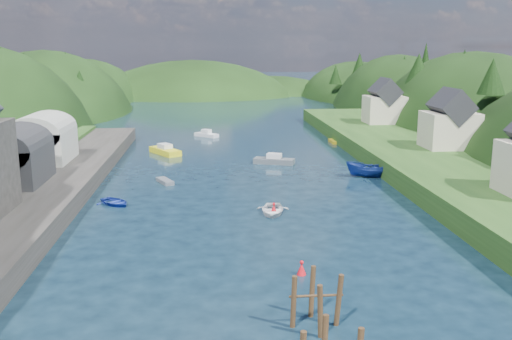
{
  "coord_description": "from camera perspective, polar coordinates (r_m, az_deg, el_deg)",
  "views": [
    {
      "loc": [
        -4.8,
        -28.85,
        16.37
      ],
      "look_at": [
        0.0,
        28.0,
        4.0
      ],
      "focal_mm": 40.0,
      "sensor_mm": 36.0,
      "label": 1
    }
  ],
  "objects": [
    {
      "name": "ground",
      "position": [
        80.68,
        -1.32,
        0.52
      ],
      "size": [
        600.0,
        600.0,
        0.0
      ],
      "primitive_type": "plane",
      "color": "black",
      "rests_on": "ground"
    },
    {
      "name": "hillside_right",
      "position": [
        117.61,
        20.34,
        -0.21
      ],
      "size": [
        36.0,
        245.56,
        48.0
      ],
      "color": "black",
      "rests_on": "ground"
    },
    {
      "name": "far_hills",
      "position": [
        204.76,
        -3.11,
        4.59
      ],
      "size": [
        103.0,
        68.0,
        44.0
      ],
      "color": "black",
      "rests_on": "ground"
    },
    {
      "name": "hill_trees",
      "position": [
        94.18,
        -1.73,
        8.99
      ],
      "size": [
        91.34,
        145.83,
        12.04
      ],
      "color": "black",
      "rests_on": "ground"
    },
    {
      "name": "boat_sheds",
      "position": [
        71.95,
        -21.92,
        2.47
      ],
      "size": [
        7.0,
        21.0,
        7.5
      ],
      "color": "#2D2D30",
      "rests_on": "quay_left"
    },
    {
      "name": "terrace_right",
      "position": [
        76.55,
        18.19,
        0.18
      ],
      "size": [
        16.0,
        120.0,
        2.4
      ],
      "primitive_type": "cube",
      "color": "#234719",
      "rests_on": "ground"
    },
    {
      "name": "right_bank_cottages",
      "position": [
        84.53,
        18.11,
        4.47
      ],
      "size": [
        9.0,
        59.24,
        8.41
      ],
      "color": "beige",
      "rests_on": "terrace_right"
    },
    {
      "name": "piling_cluster_far",
      "position": [
        34.87,
        6.01,
        -13.29
      ],
      "size": [
        3.23,
        3.01,
        3.9
      ],
      "color": "#382314",
      "rests_on": "ground"
    },
    {
      "name": "channel_buoy_near",
      "position": [
        42.46,
        4.58,
        -9.79
      ],
      "size": [
        0.7,
        0.7,
        1.1
      ],
      "color": "red",
      "rests_on": "ground"
    },
    {
      "name": "channel_buoy_far",
      "position": [
        57.26,
        1.79,
        -3.89
      ],
      "size": [
        0.7,
        0.7,
        1.1
      ],
      "color": "red",
      "rests_on": "ground"
    },
    {
      "name": "moored_boats",
      "position": [
        59.22,
        -2.15,
        -3.19
      ],
      "size": [
        36.94,
        91.07,
        2.15
      ],
      "color": "white",
      "rests_on": "ground"
    }
  ]
}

